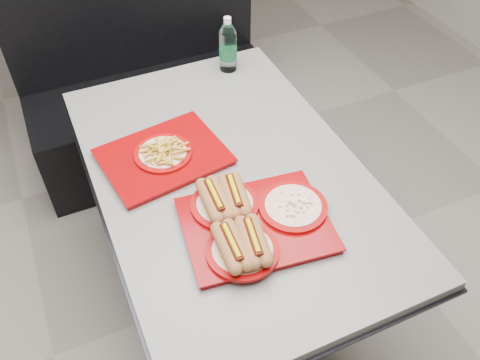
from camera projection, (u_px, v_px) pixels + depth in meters
name	position (u px, v px, depth m)	size (l,w,h in m)	color
ground	(231.00, 288.00, 2.32)	(6.00, 6.00, 0.00)	gray
diner_table	(229.00, 202.00, 1.90)	(0.92, 1.42, 0.75)	black
booth_bench	(150.00, 87.00, 2.73)	(1.30, 0.57, 1.35)	black
tray_near	(250.00, 221.00, 1.57)	(0.49, 0.42, 0.10)	#850306
tray_far	(163.00, 154.00, 1.81)	(0.47, 0.39, 0.08)	#850306
water_bottle	(228.00, 48.00, 2.16)	(0.08, 0.08, 0.24)	silver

